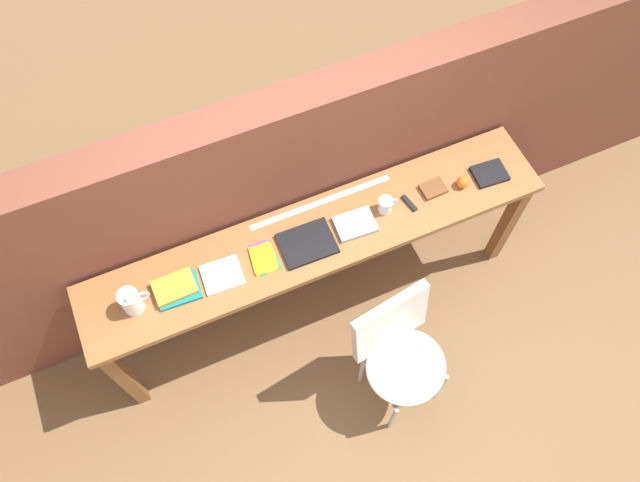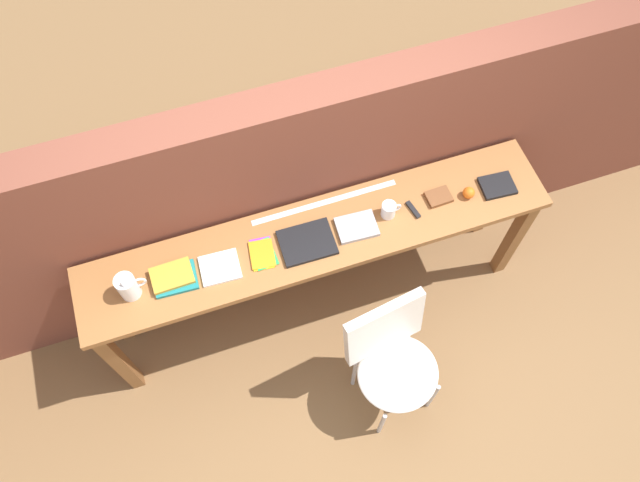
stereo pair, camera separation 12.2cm
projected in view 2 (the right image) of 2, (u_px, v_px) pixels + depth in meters
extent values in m
plane|color=brown|center=(333.00, 342.00, 3.86)|extent=(40.00, 40.00, 0.00)
cube|color=brown|center=(297.00, 191.00, 3.45)|extent=(6.00, 0.20, 1.57)
cube|color=#996033|center=(317.00, 236.00, 3.23)|extent=(2.50, 0.44, 0.04)
cube|color=brown|center=(119.00, 361.00, 3.38)|extent=(0.07, 0.07, 0.84)
cube|color=brown|center=(514.00, 237.00, 3.73)|extent=(0.07, 0.07, 0.84)
cube|color=brown|center=(109.00, 309.00, 3.52)|extent=(0.07, 0.07, 0.84)
cube|color=brown|center=(491.00, 194.00, 3.87)|extent=(0.07, 0.07, 0.84)
ellipsoid|color=silver|center=(398.00, 373.00, 3.32)|extent=(0.50, 0.48, 0.08)
cube|color=silver|center=(384.00, 328.00, 3.18)|extent=(0.45, 0.17, 0.40)
cylinder|color=#B2B2B7|center=(382.00, 424.00, 3.43)|extent=(0.02, 0.02, 0.41)
cylinder|color=#B2B2B7|center=(433.00, 396.00, 3.50)|extent=(0.02, 0.02, 0.41)
cylinder|color=#B2B2B7|center=(354.00, 374.00, 3.56)|extent=(0.02, 0.02, 0.41)
cylinder|color=#B2B2B7|center=(404.00, 348.00, 3.63)|extent=(0.02, 0.02, 0.41)
cylinder|color=white|center=(128.00, 287.00, 3.00)|extent=(0.10, 0.10, 0.15)
cone|color=white|center=(124.00, 285.00, 2.91)|extent=(0.04, 0.03, 0.04)
torus|color=white|center=(139.00, 282.00, 3.00)|extent=(0.07, 0.01, 0.07)
cube|color=#19757A|center=(175.00, 279.00, 3.09)|extent=(0.22, 0.17, 0.02)
cube|color=gold|center=(172.00, 276.00, 3.07)|extent=(0.21, 0.15, 0.02)
cube|color=white|center=(220.00, 268.00, 3.12)|extent=(0.20, 0.18, 0.02)
cube|color=purple|center=(262.00, 252.00, 3.17)|extent=(0.13, 0.18, 0.00)
cube|color=yellow|center=(262.00, 257.00, 3.15)|extent=(0.12, 0.16, 0.00)
cube|color=green|center=(264.00, 254.00, 3.15)|extent=(0.12, 0.17, 0.00)
cube|color=orange|center=(262.00, 254.00, 3.15)|extent=(0.14, 0.17, 0.00)
cube|color=black|center=(307.00, 242.00, 3.18)|extent=(0.28, 0.22, 0.02)
cube|color=#9E9EA3|center=(357.00, 227.00, 3.22)|extent=(0.22, 0.17, 0.02)
cylinder|color=white|center=(388.00, 210.00, 3.23)|extent=(0.08, 0.08, 0.09)
torus|color=white|center=(396.00, 207.00, 3.24)|extent=(0.06, 0.01, 0.06)
cube|color=black|center=(413.00, 210.00, 3.27)|extent=(0.05, 0.11, 0.02)
cube|color=brown|center=(439.00, 197.00, 3.31)|extent=(0.13, 0.10, 0.02)
sphere|color=orange|center=(469.00, 193.00, 3.29)|extent=(0.06, 0.06, 0.06)
cube|color=black|center=(497.00, 186.00, 3.34)|extent=(0.19, 0.16, 0.02)
cube|color=silver|center=(325.00, 202.00, 3.30)|extent=(0.80, 0.03, 0.00)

